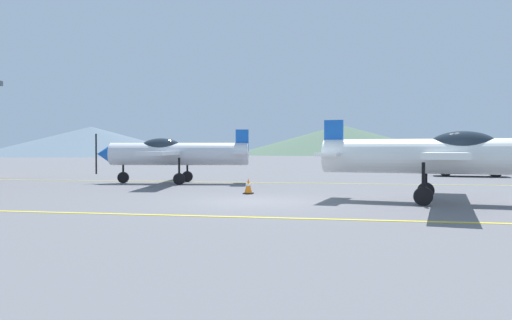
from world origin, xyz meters
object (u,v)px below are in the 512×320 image
airplane_near (442,155)px  car_sedan (469,163)px  traffic_cone_front (248,186)px  airplane_mid (173,153)px

airplane_near → car_sedan: bearing=74.5°
car_sedan → traffic_cone_front: size_ratio=7.67×
airplane_near → airplane_mid: same height
airplane_near → traffic_cone_front: (-6.51, 1.99, -1.20)m
car_sedan → airplane_mid: bearing=-149.1°
airplane_mid → traffic_cone_front: size_ratio=14.98×
car_sedan → traffic_cone_front: 18.34m
airplane_mid → car_sedan: bearing=30.9°
airplane_mid → car_sedan: (15.86, 9.51, -0.64)m
car_sedan → traffic_cone_front: bearing=-127.3°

